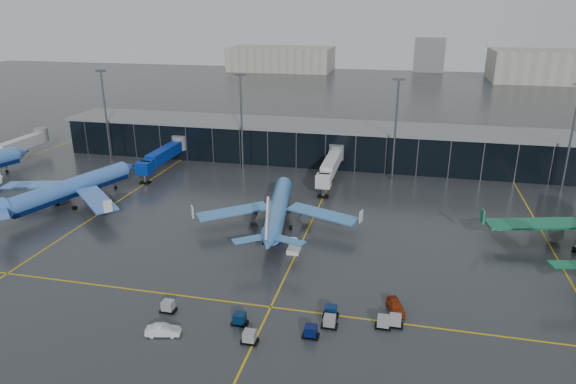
% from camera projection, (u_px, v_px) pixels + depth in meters
% --- Properties ---
extents(ground, '(600.00, 600.00, 0.00)m').
position_uv_depth(ground, '(238.00, 255.00, 91.05)').
color(ground, '#282B2D').
rests_on(ground, ground).
extents(terminal_pier, '(142.00, 17.00, 10.70)m').
position_uv_depth(terminal_pier, '(306.00, 142.00, 146.07)').
color(terminal_pier, black).
rests_on(terminal_pier, ground).
extents(jet_bridges, '(94.00, 27.50, 7.20)m').
position_uv_depth(jet_bridges, '(163.00, 155.00, 136.33)').
color(jet_bridges, '#595B60').
rests_on(jet_bridges, ground).
extents(flood_masts, '(203.00, 0.50, 25.50)m').
position_uv_depth(flood_masts, '(316.00, 122.00, 131.18)').
color(flood_masts, '#595B60').
rests_on(flood_masts, ground).
extents(distant_hangars, '(260.00, 71.00, 22.00)m').
position_uv_depth(distant_hangars, '(446.00, 63.00, 325.20)').
color(distant_hangars, '#B2AD99').
rests_on(distant_hangars, ground).
extents(taxi_lines, '(220.00, 120.00, 0.02)m').
position_uv_depth(taxi_lines, '(305.00, 236.00, 98.66)').
color(taxi_lines, gold).
rests_on(taxi_lines, ground).
extents(airliner_arkefly, '(46.92, 50.35, 12.81)m').
position_uv_depth(airliner_arkefly, '(70.00, 177.00, 112.19)').
color(airliner_arkefly, '#4278DB').
rests_on(airliner_arkefly, ground).
extents(airliner_klm_near, '(39.27, 43.19, 11.83)m').
position_uv_depth(airliner_klm_near, '(278.00, 198.00, 101.63)').
color(airliner_klm_near, '#3C7EC7').
rests_on(airliner_klm_near, ground).
extents(baggage_carts, '(34.23, 9.83, 1.70)m').
position_uv_depth(baggage_carts, '(300.00, 321.00, 70.41)').
color(baggage_carts, black).
rests_on(baggage_carts, ground).
extents(mobile_airstair, '(2.27, 3.25, 3.45)m').
position_uv_depth(mobile_airstair, '(294.00, 248.00, 92.02)').
color(mobile_airstair, white).
rests_on(mobile_airstair, ground).
extents(service_van_red, '(3.25, 5.20, 1.65)m').
position_uv_depth(service_van_red, '(396.00, 306.00, 73.91)').
color(service_van_red, '#922B0B').
rests_on(service_van_red, ground).
extents(service_van_white, '(4.88, 2.65, 1.53)m').
position_uv_depth(service_van_white, '(163.00, 330.00, 68.48)').
color(service_van_white, silver).
rests_on(service_van_white, ground).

